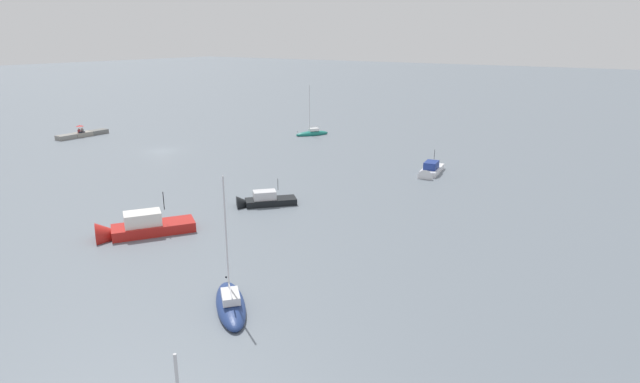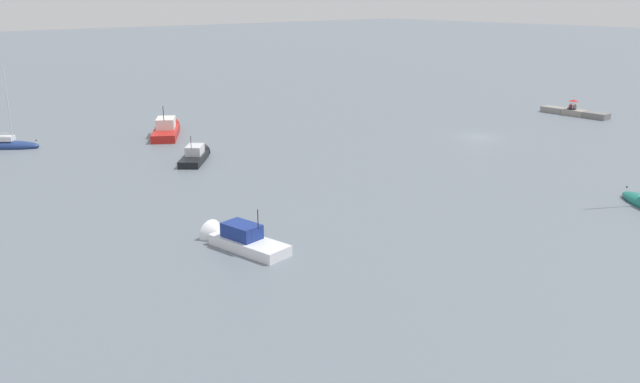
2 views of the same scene
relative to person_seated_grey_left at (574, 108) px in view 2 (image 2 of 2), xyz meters
The scene contains 9 objects.
ground_plane 19.53m from the person_seated_grey_left, 90.01° to the left, with size 500.00×500.00×0.00m, color slate.
seawall_pier 0.63m from the person_seated_grey_left, 91.03° to the right, with size 8.48×1.70×0.72m.
person_seated_grey_left is the anchor object (origin of this frame).
person_seated_maroon_right 0.56m from the person_seated_grey_left, ahead, with size 0.40×0.60×0.73m.
umbrella_open_red 0.91m from the person_seated_grey_left, 29.69° to the right, with size 1.20×1.20×1.27m.
sailboat_navy_outer 64.58m from the person_seated_grey_left, 65.35° to the left, with size 5.18×5.63×8.48m.
motorboat_black_near 48.46m from the person_seated_grey_left, 77.18° to the left, with size 5.44×5.17×3.23m.
motorboat_white_mid 57.02m from the person_seated_grey_left, 99.52° to the left, with size 6.22×2.80×3.37m.
motorboat_red_far 49.33m from the person_seated_grey_left, 62.90° to the left, with size 7.80×6.24×4.36m.
Camera 2 is at (-40.15, 56.71, 14.41)m, focal length 36.58 mm.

